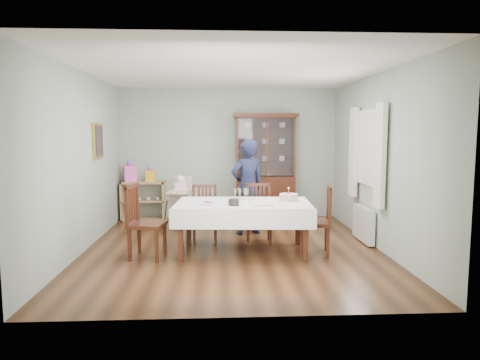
{
  "coord_description": "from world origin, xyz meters",
  "views": [
    {
      "loc": [
        -0.22,
        -6.47,
        1.78
      ],
      "look_at": [
        0.13,
        0.2,
        1.05
      ],
      "focal_mm": 32.0,
      "sensor_mm": 36.0,
      "label": 1
    }
  ],
  "objects": [
    {
      "name": "chair_end_right",
      "position": [
        1.22,
        -0.35,
        0.3
      ],
      "size": [
        0.53,
        0.53,
        1.01
      ],
      "rotation": [
        0.0,
        0.0,
        -1.75
      ],
      "color": "#401D10",
      "rests_on": "floor"
    },
    {
      "name": "cake_knife",
      "position": [
        0.43,
        -0.58,
        0.77
      ],
      "size": [
        0.28,
        0.03,
        0.01
      ],
      "primitive_type": "cube",
      "rotation": [
        0.0,
        0.0,
        -0.02
      ],
      "color": "silver",
      "rests_on": "dining_table"
    },
    {
      "name": "curtain_left",
      "position": [
        2.16,
        -0.32,
        1.45
      ],
      "size": [
        0.07,
        0.3,
        1.55
      ],
      "primitive_type": "cube",
      "color": "silver",
      "rests_on": "room_shell"
    },
    {
      "name": "plate_stack_white",
      "position": [
        0.18,
        -0.55,
        0.81
      ],
      "size": [
        0.23,
        0.23,
        0.1
      ],
      "primitive_type": "cylinder",
      "rotation": [
        0.0,
        0.0,
        0.02
      ],
      "color": "white",
      "rests_on": "dining_table"
    },
    {
      "name": "sideboard",
      "position": [
        -1.75,
        2.28,
        0.4
      ],
      "size": [
        0.9,
        0.38,
        0.8
      ],
      "color": "tan",
      "rests_on": "floor"
    },
    {
      "name": "radiator",
      "position": [
        2.16,
        0.3,
        0.3
      ],
      "size": [
        0.1,
        0.8,
        0.55
      ],
      "primitive_type": "cube",
      "color": "white",
      "rests_on": "floor"
    },
    {
      "name": "gift_bag_orange",
      "position": [
        -1.6,
        2.26,
        0.95
      ],
      "size": [
        0.18,
        0.13,
        0.33
      ],
      "color": "#FBA827",
      "rests_on": "sideboard"
    },
    {
      "name": "china_cabinet",
      "position": [
        0.75,
        2.26,
        1.12
      ],
      "size": [
        1.3,
        0.48,
        2.18
      ],
      "color": "#401D10",
      "rests_on": "floor"
    },
    {
      "name": "chair_far_right",
      "position": [
        0.44,
        0.33,
        0.28
      ],
      "size": [
        0.45,
        0.45,
        0.95
      ],
      "rotation": [
        0.0,
        0.0,
        -0.04
      ],
      "color": "#401D10",
      "rests_on": "floor"
    },
    {
      "name": "room_shell",
      "position": [
        0.0,
        0.53,
        1.7
      ],
      "size": [
        5.0,
        5.0,
        5.0
      ],
      "color": "#9EAA99",
      "rests_on": "floor"
    },
    {
      "name": "window",
      "position": [
        2.22,
        0.3,
        1.55
      ],
      "size": [
        0.04,
        1.02,
        1.22
      ],
      "primitive_type": "cube",
      "color": "white",
      "rests_on": "room_shell"
    },
    {
      "name": "champagne_tray",
      "position": [
        0.12,
        -0.15,
        0.82
      ],
      "size": [
        0.32,
        0.32,
        0.19
      ],
      "color": "silver",
      "rests_on": "dining_table"
    },
    {
      "name": "chair_end_left",
      "position": [
        -1.25,
        -0.43,
        0.31
      ],
      "size": [
        0.55,
        0.55,
        1.06
      ],
      "rotation": [
        0.0,
        0.0,
        1.4
      ],
      "color": "#401D10",
      "rests_on": "floor"
    },
    {
      "name": "high_chair",
      "position": [
        -0.88,
        1.1,
        0.4
      ],
      "size": [
        0.57,
        0.57,
        1.04
      ],
      "rotation": [
        0.0,
        0.0,
        -0.3
      ],
      "color": "black",
      "rests_on": "floor"
    },
    {
      "name": "picture_frame",
      "position": [
        -2.22,
        0.8,
        1.65
      ],
      "size": [
        0.04,
        0.48,
        0.58
      ],
      "primitive_type": "cube",
      "color": "gold",
      "rests_on": "room_shell"
    },
    {
      "name": "cutlery",
      "position": [
        -0.4,
        -0.2,
        0.77
      ],
      "size": [
        0.16,
        0.18,
        0.01
      ],
      "primitive_type": null,
      "rotation": [
        0.0,
        0.0,
        0.46
      ],
      "color": "silver",
      "rests_on": "dining_table"
    },
    {
      "name": "woman",
      "position": [
        0.3,
        0.95,
        0.84
      ],
      "size": [
        0.72,
        0.6,
        1.68
      ],
      "primitive_type": "imported",
      "rotation": [
        0.0,
        0.0,
        3.51
      ],
      "color": "black",
      "rests_on": "floor"
    },
    {
      "name": "plate_stack_dark",
      "position": [
        0.02,
        -0.48,
        0.8
      ],
      "size": [
        0.22,
        0.22,
        0.09
      ],
      "primitive_type": "cylinder",
      "rotation": [
        0.0,
        0.0,
        -0.19
      ],
      "color": "black",
      "rests_on": "dining_table"
    },
    {
      "name": "napkin_stack",
      "position": [
        -0.37,
        -0.44,
        0.77
      ],
      "size": [
        0.17,
        0.17,
        0.02
      ],
      "primitive_type": "cube",
      "rotation": [
        0.0,
        0.0,
        -0.24
      ],
      "color": "#FF5DC6",
      "rests_on": "dining_table"
    },
    {
      "name": "gift_bag_pink",
      "position": [
        -2.0,
        2.26,
        1.0
      ],
      "size": [
        0.27,
        0.22,
        0.44
      ],
      "color": "#FF5DC6",
      "rests_on": "sideboard"
    },
    {
      "name": "dining_table",
      "position": [
        0.15,
        -0.23,
        0.38
      ],
      "size": [
        2.07,
        1.27,
        0.76
      ],
      "rotation": [
        0.0,
        0.0,
        -0.06
      ],
      "color": "#401D10",
      "rests_on": "floor"
    },
    {
      "name": "curtain_right",
      "position": [
        2.16,
        0.92,
        1.45
      ],
      "size": [
        0.07,
        0.3,
        1.55
      ],
      "primitive_type": "cube",
      "color": "silver",
      "rests_on": "room_shell"
    },
    {
      "name": "birthday_cake",
      "position": [
        0.83,
        -0.21,
        0.82
      ],
      "size": [
        0.32,
        0.32,
        0.22
      ],
      "color": "white",
      "rests_on": "dining_table"
    },
    {
      "name": "chair_far_left",
      "position": [
        -0.44,
        0.39,
        0.28
      ],
      "size": [
        0.43,
        0.43,
        0.93
      ],
      "rotation": [
        0.0,
        0.0,
        0.04
      ],
      "color": "#401D10",
      "rests_on": "floor"
    },
    {
      "name": "floor",
      "position": [
        0.0,
        0.0,
        0.0
      ],
      "size": [
        5.0,
        5.0,
        0.0
      ],
      "primitive_type": "plane",
      "color": "#593319",
      "rests_on": "ground"
    }
  ]
}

